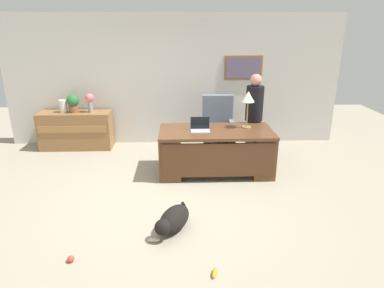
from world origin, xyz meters
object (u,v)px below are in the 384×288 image
Objects in this scene: credenza at (76,130)px; dog_toy_ball at (71,259)px; vase_with_flowers at (90,100)px; desk at (216,150)px; dog_toy_plush at (154,240)px; dog_toy_bone at (215,273)px; desk_lamp at (248,99)px; potted_plant at (73,103)px; armchair at (218,129)px; laptop at (200,127)px; vase_empty at (63,106)px; dog_lying at (173,220)px; person_standing at (254,117)px.

credenza reaches higher than dog_toy_ball.
desk is at bearing -29.03° from vase_with_flowers.
vase_with_flowers is (-2.44, 1.36, 0.59)m from desk.
desk is 2.24m from dog_toy_plush.
desk_lamp is at bearing 73.52° from dog_toy_bone.
credenza is 9.45× the size of dog_toy_bone.
dog_toy_plush is (-0.68, 0.59, 0.00)m from dog_toy_bone.
potted_plant is 3.91m from dog_toy_ball.
armchair is at bearing 81.81° from desk.
dog_toy_plush is at bearing -61.13° from potted_plant.
dog_toy_bone is 0.90m from dog_toy_plush.
dog_toy_ball is at bearing -123.71° from laptop.
credenza is 2.29× the size of desk_lamp.
vase_with_flowers is (-2.58, 0.42, 0.51)m from armchair.
vase_empty reaches higher than dog_toy_plush.
dog_toy_bone is (2.18, -3.94, -0.99)m from vase_with_flowers.
armchair is (0.13, 0.93, 0.09)m from desk.
vase_with_flowers is 2.47× the size of dog_toy_bone.
vase_empty is (-0.21, 0.00, 0.51)m from credenza.
dog_toy_ball is (0.95, -3.68, -0.93)m from potted_plant.
vase_empty is 4.87m from dog_toy_bone.
dog_lying is 3.83m from potted_plant.
vase_with_flowers is 2.64× the size of dog_toy_plush.
dog_toy_ball is (-2.59, -2.91, -0.81)m from person_standing.
person_standing reaches higher than vase_with_flowers.
laptop is at bearing -170.16° from desk_lamp.
desk is at bearing -164.04° from desk_lamp.
dog_toy_plush is at bearing -115.38° from desk.
desk_lamp is at bearing 9.84° from laptop.
potted_plant reaches higher than dog_toy_ball.
person_standing is at bearing 63.64° from desk_lamp.
potted_plant is 4.77m from dog_toy_bone.
desk is 1.66× the size of armchair.
dog_lying is at bearing -53.87° from vase_empty.
potted_plant is (-3.54, 0.77, 0.13)m from person_standing.
potted_plant is at bearing 160.17° from desk_lamp.
person_standing is 0.65m from desk_lamp.
armchair is 3.63× the size of laptop.
desk_lamp is at bearing -19.83° from potted_plant.
vase_with_flowers is at bearing 118.93° from dog_toy_bone.
person_standing is at bearing -12.31° from potted_plant.
dog_lying is at bearing 26.62° from dog_toy_ball.
dog_toy_ball is (1.16, -3.68, -0.86)m from vase_empty.
armchair is 1.17m from desk_lamp.
dog_toy_ball is at bearing -121.16° from armchair.
person_standing is (3.54, -0.77, 0.46)m from credenza.
credenza is 3.83m from dog_toy_plush.
desk_lamp reaches higher than vase_empty.
dog_lying is at bearing -123.28° from desk_lamp.
vase_with_flowers is at bearing 118.98° from dog_lying.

